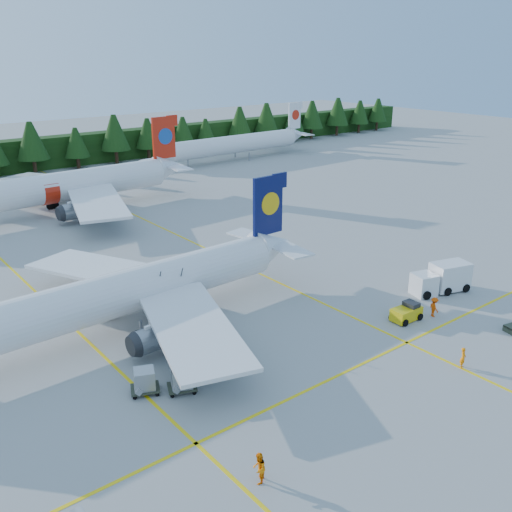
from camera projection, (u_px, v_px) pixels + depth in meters
ground at (301, 337)px, 46.60m from camera, size 320.00×320.00×0.00m
taxi_stripe_a at (45, 301)px, 53.19m from camera, size 0.25×120.00×0.01m
taxi_stripe_b at (221, 255)px, 64.83m from camera, size 0.25×120.00×0.01m
taxi_stripe_cross at (356, 367)px, 42.18m from camera, size 80.00×0.25×0.01m
treeline_hedge at (3, 158)px, 105.98m from camera, size 220.00×4.00×6.00m
airliner_navy at (101, 300)px, 45.58m from camera, size 37.33×30.69×10.85m
airliner_red at (42, 190)px, 78.81m from camera, size 42.00×34.52×12.21m
airliner_far_right at (231, 144)px, 118.08m from camera, size 37.01×4.81×10.76m
airstairs at (175, 317)px, 48.09m from camera, size 4.75×6.45×3.88m
service_truck at (441, 278)px, 54.77m from camera, size 6.15×3.63×2.80m
baggage_tug at (407, 312)px, 49.27m from camera, size 2.76×1.54×1.46m
uld_pair at (163, 379)px, 38.79m from camera, size 4.46×3.54×1.49m
crew_a at (463, 358)px, 41.84m from camera, size 0.71×0.63×1.64m
crew_b at (259, 468)px, 30.71m from camera, size 1.14×1.12×1.85m
crew_c at (434, 307)px, 49.85m from camera, size 0.76×0.88×1.79m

